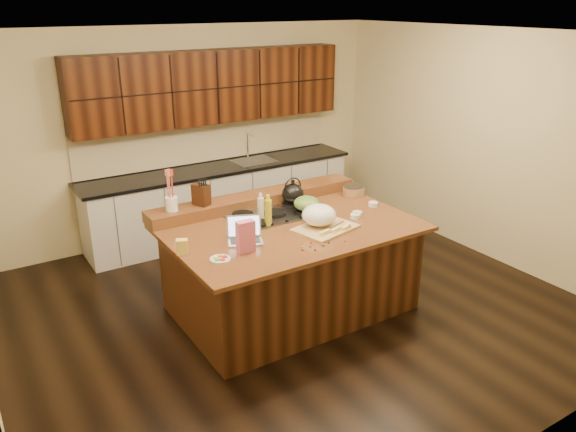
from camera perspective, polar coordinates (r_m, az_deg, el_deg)
room at (r=5.33m, az=0.29°, el=3.35°), size 5.52×5.02×2.72m
island at (r=5.67m, az=0.27°, el=-5.21°), size 2.40×1.60×0.92m
back_ledge at (r=6.02m, az=-3.31°, el=1.71°), size 2.40×0.30×0.12m
cooktop at (r=5.71m, az=-1.34°, el=0.16°), size 0.92×0.52×0.05m
back_counter at (r=7.45m, az=-7.04°, el=5.44°), size 3.70×0.66×2.40m
kettle at (r=5.92m, az=0.49°, el=2.31°), size 0.27×0.27×0.21m
green_bowl at (r=5.72m, az=1.90°, el=1.30°), size 0.28×0.28×0.15m
laptop at (r=5.14m, az=-4.43°, el=-1.85°), size 0.39×0.35×0.22m
oil_bottle at (r=5.41m, az=-2.03°, el=0.29°), size 0.08×0.08×0.27m
vinegar_bottle at (r=5.52m, az=-2.79°, el=0.62°), size 0.08×0.08×0.25m
wooden_tray at (r=5.39m, az=3.33°, el=-0.20°), size 0.65×0.53×0.23m
ramekin_a at (r=5.75m, az=7.05°, el=0.23°), size 0.13×0.13×0.04m
ramekin_b at (r=5.68m, az=6.85°, el=-0.01°), size 0.13×0.13×0.04m
ramekin_c at (r=6.04m, az=8.65°, el=1.19°), size 0.13×0.13×0.04m
strainer_bowl at (r=6.35m, az=6.67°, el=2.49°), size 0.26×0.26×0.09m
kitchen_timer at (r=5.38m, az=6.23°, el=-1.08°), size 0.11×0.11×0.07m
pink_bag at (r=4.86m, az=-4.32°, el=-2.11°), size 0.16×0.09×0.29m
candy_plate at (r=4.80m, az=-6.89°, el=-4.35°), size 0.22×0.22×0.01m
package_box at (r=4.93m, az=-10.71°, el=-3.10°), size 0.12×0.10×0.14m
utensil_crock at (r=5.61m, az=-11.75°, el=1.22°), size 0.13×0.13×0.14m
knife_block at (r=5.71m, az=-8.82°, el=2.15°), size 0.17×0.20×0.21m
gumdrop_0 at (r=5.03m, az=3.52°, el=-2.94°), size 0.02×0.02×0.02m
gumdrop_1 at (r=5.13m, az=4.22°, el=-2.49°), size 0.02×0.02×0.02m
gumdrop_2 at (r=5.21m, az=4.74°, el=-2.13°), size 0.02×0.02×0.02m
gumdrop_3 at (r=5.22m, az=3.93°, el=-2.06°), size 0.02×0.02×0.02m
gumdrop_4 at (r=5.08m, az=2.37°, el=-2.68°), size 0.02×0.02×0.02m
gumdrop_5 at (r=5.16m, az=2.47°, el=-2.30°), size 0.02×0.02×0.02m
gumdrop_6 at (r=5.09m, az=4.18°, el=-2.68°), size 0.02×0.02×0.02m
gumdrop_7 at (r=5.00m, az=2.25°, el=-3.08°), size 0.02×0.02×0.02m
gumdrop_8 at (r=4.93m, az=2.80°, el=-3.43°), size 0.02×0.02×0.02m
gumdrop_9 at (r=5.03m, az=3.66°, el=-2.97°), size 0.02×0.02×0.02m
gumdrop_10 at (r=4.93m, az=1.53°, el=-3.46°), size 0.02×0.02×0.02m
gumdrop_11 at (r=4.98m, az=1.48°, el=-3.20°), size 0.02×0.02×0.02m
gumdrop_12 at (r=5.13m, az=5.76°, el=-2.54°), size 0.02×0.02×0.02m
gumdrop_13 at (r=5.14m, az=4.27°, el=-2.42°), size 0.02×0.02×0.02m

